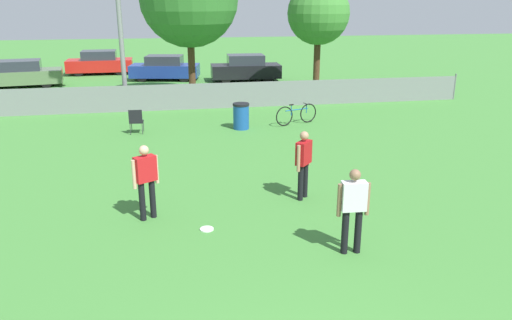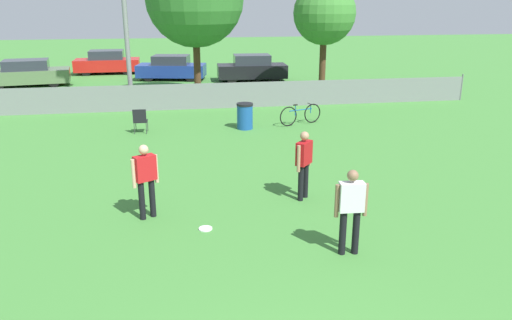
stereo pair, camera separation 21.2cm
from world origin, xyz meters
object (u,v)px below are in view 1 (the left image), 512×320
Objects in this scene: trash_bin at (241,116)px; bicycle_sideline at (296,114)px; player_receiver_white at (353,205)px; player_thrower_red at (146,177)px; parked_car_blue at (165,68)px; parked_car_dark at (246,68)px; frisbee_disc at (207,229)px; folding_chair_sideline at (136,120)px; parked_car_red at (100,63)px; tree_far_right at (319,14)px; parked_car_olive at (19,74)px; player_defender_red at (304,160)px.

bicycle_sideline is at bearing 8.26° from trash_bin.
player_receiver_white is 4.36m from player_thrower_red.
parked_car_blue is at bearing 58.51° from player_thrower_red.
parked_car_blue is 1.04× the size of parked_car_dark.
trash_bin reaches higher than frisbee_disc.
folding_chair_sideline is (-1.72, 8.13, 0.48)m from frisbee_disc.
frisbee_disc is 0.30× the size of trash_bin.
parked_car_red is at bearing 151.90° from parked_car_blue.
player_thrower_red reaches higher than parked_car_blue.
frisbee_disc is 8.33m from folding_chair_sideline.
parked_car_red is (-8.75, 15.21, 0.32)m from bicycle_sideline.
player_thrower_red reaches higher than trash_bin.
folding_chair_sideline is 0.21× the size of parked_car_blue.
parked_car_olive is at bearing 162.22° from tree_far_right.
parked_car_blue is (1.13, 12.28, 0.19)m from folding_chair_sideline.
player_receiver_white is (-4.24, -16.05, -2.89)m from tree_far_right.
tree_far_right is 3.27× the size of player_defender_red.
player_receiver_white reaches higher than parked_car_red.
folding_chair_sideline is 12.34m from parked_car_blue.
parked_car_olive is 1.14× the size of parked_car_dark.
tree_far_right is 3.10× the size of bicycle_sideline.
parked_car_olive is at bearing 81.19° from player_thrower_red.
parked_car_blue is at bearing 167.97° from parked_car_dark.
parked_car_blue is at bearing 101.90° from trash_bin.
player_defender_red is 1.87× the size of folding_chair_sideline.
player_defender_red is 0.36× the size of parked_car_olive.
folding_chair_sideline is 0.19× the size of parked_car_olive.
parked_car_dark is (1.44, 20.73, -0.25)m from player_receiver_white.
folding_chair_sideline is at bearing 117.57° from player_receiver_white.
folding_chair_sideline is at bearing 72.58° from player_defender_red.
parked_car_dark is at bearing 79.77° from trash_bin.
tree_far_right is 14.90m from parked_car_red.
tree_far_right reaches higher than parked_car_blue.
player_receiver_white is 0.95× the size of bicycle_sideline.
player_thrower_red is 8.05m from trash_bin.
tree_far_right reaches higher than frisbee_disc.
player_receiver_white is at bearing -70.75° from parked_car_blue.
player_receiver_white is 0.41× the size of parked_car_red.
tree_far_right is at bearing -57.15° from parked_car_dark.
parked_car_dark is at bearing 89.54° from player_receiver_white.
parked_car_dark is (12.33, -0.18, 0.03)m from parked_car_olive.
bicycle_sideline is 0.38× the size of parked_car_olive.
player_thrower_red is at bearing 139.63° from player_defender_red.
parked_car_dark is at bearing -113.78° from folding_chair_sideline.
tree_far_right is 3.27× the size of player_thrower_red.
parked_car_olive is (-10.88, 20.90, -0.28)m from player_receiver_white.
player_receiver_white is at bearing -92.01° from parked_car_dark.
trash_bin is 0.24× the size of parked_car_dark.
folding_chair_sideline is at bearing -142.78° from tree_far_right.
player_receiver_white is 5.78× the size of frisbee_disc.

